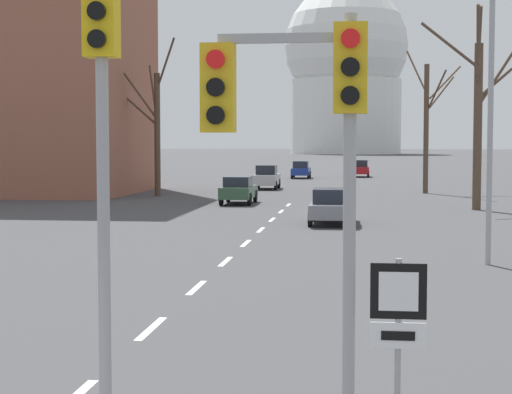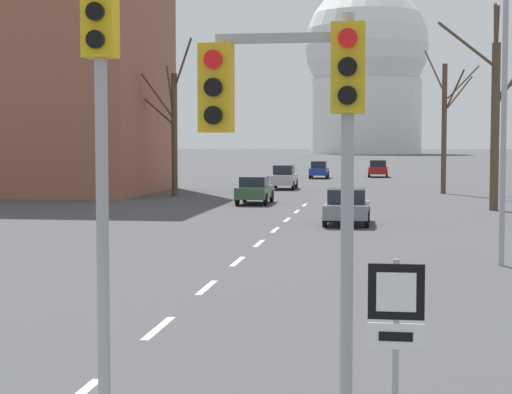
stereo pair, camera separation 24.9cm
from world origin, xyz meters
The scene contains 22 objects.
lane_stripe_1 centered at (0.00, 9.36, 0.00)m, with size 0.16×2.00×0.01m, color silver.
lane_stripe_2 centered at (0.00, 13.86, 0.00)m, with size 0.16×2.00×0.01m, color silver.
lane_stripe_3 centered at (0.00, 18.36, 0.00)m, with size 0.16×2.00×0.01m, color silver.
lane_stripe_4 centered at (0.00, 22.86, 0.00)m, with size 0.16×2.00×0.01m, color silver.
lane_stripe_5 centered at (0.00, 27.36, 0.00)m, with size 0.16×2.00×0.01m, color silver.
lane_stripe_6 centered at (0.00, 31.86, 0.00)m, with size 0.16×2.00×0.01m, color silver.
lane_stripe_7 centered at (0.00, 36.36, 0.00)m, with size 0.16×2.00×0.01m, color silver.
lane_stripe_8 centered at (0.00, 40.86, 0.00)m, with size 0.16×2.00×0.01m, color silver.
traffic_signal_near_right centered at (3.23, 3.17, 3.66)m, with size 1.79×0.34×4.85m.
traffic_signal_centre_tall centered at (0.37, 3.11, 4.15)m, with size 2.26×0.34×5.47m.
route_sign_post centered at (4.26, 3.12, 1.51)m, with size 0.60×0.08×2.24m.
street_lamp_right centered at (7.11, 18.61, 5.23)m, with size 2.17×0.36×8.56m.
sedan_near_left centered at (-2.85, 56.28, 0.89)m, with size 1.72×4.05×1.78m.
sedan_near_right centered at (3.93, 79.13, 0.84)m, with size 1.90×3.99×1.67m.
sedan_mid_centre centered at (-1.61, 75.28, 0.82)m, with size 1.73×4.18×1.63m.
sedan_far_left centered at (-2.84, 41.26, 0.80)m, with size 1.75×4.18×1.55m.
sedan_far_right centered at (2.73, 30.04, 0.77)m, with size 1.89×4.04×1.52m.
bare_tree_right_near centered at (8.45, 52.70, 4.90)m, with size 3.82×5.76×9.84m.
bare_tree_left_far centered at (-9.09, 47.67, 4.47)m, with size 4.37×3.02×9.98m.
bare_tree_right_far centered at (9.85, 38.52, 4.98)m, with size 5.36×3.74×10.10m.
capitol_dome centered at (0.00, 244.20, 24.45)m, with size 35.53×35.53×50.19m.
apartment_block_left centered at (-20.10, 49.96, 10.49)m, with size 18.00×14.00×20.99m, color #935642.
Camera 2 is at (4.07, -6.03, 3.49)m, focal length 60.00 mm.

